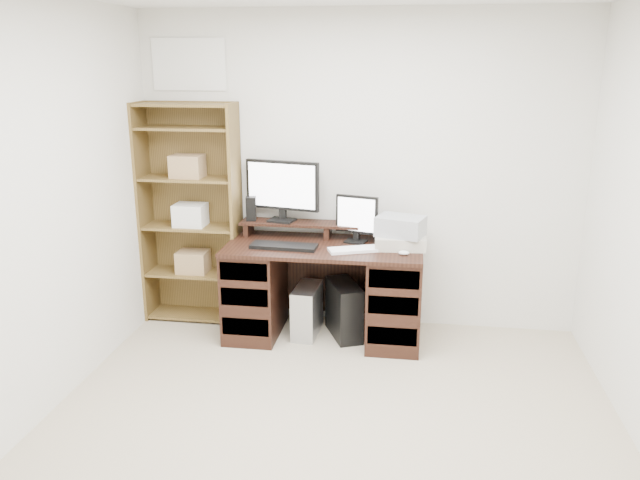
% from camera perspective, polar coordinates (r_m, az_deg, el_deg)
% --- Properties ---
extents(room, '(3.54, 4.04, 2.54)m').
position_cam_1_polar(room, '(3.05, 0.09, -0.33)').
color(room, '#BCAD90').
rests_on(room, ground).
extents(desk, '(1.50, 0.70, 0.75)m').
position_cam_1_polar(desk, '(4.89, 0.37, -4.50)').
color(desk, black).
rests_on(desk, ground).
extents(riser_shelf, '(1.40, 0.22, 0.12)m').
position_cam_1_polar(riser_shelf, '(4.95, 0.72, 1.26)').
color(riser_shelf, black).
rests_on(riser_shelf, desk).
extents(monitor_wide, '(0.61, 0.20, 0.49)m').
position_cam_1_polar(monitor_wide, '(4.96, -3.47, 4.80)').
color(monitor_wide, black).
rests_on(monitor_wide, riser_shelf).
extents(monitor_small, '(0.33, 0.16, 0.37)m').
position_cam_1_polar(monitor_small, '(4.81, 3.37, 2.11)').
color(monitor_small, black).
rests_on(monitor_small, desk).
extents(speaker, '(0.09, 0.09, 0.19)m').
position_cam_1_polar(speaker, '(5.03, -6.32, 2.87)').
color(speaker, black).
rests_on(speaker, riser_shelf).
extents(keyboard_black, '(0.51, 0.20, 0.03)m').
position_cam_1_polar(keyboard_black, '(4.70, -3.32, -0.57)').
color(keyboard_black, black).
rests_on(keyboard_black, desk).
extents(keyboard_white, '(0.49, 0.30, 0.02)m').
position_cam_1_polar(keyboard_white, '(4.64, 3.66, -0.85)').
color(keyboard_white, white).
rests_on(keyboard_white, desk).
extents(mouse, '(0.09, 0.06, 0.03)m').
position_cam_1_polar(mouse, '(4.57, 7.68, -1.17)').
color(mouse, white).
rests_on(mouse, desk).
extents(printer, '(0.39, 0.30, 0.09)m').
position_cam_1_polar(printer, '(4.74, 7.32, -0.13)').
color(printer, '#BAB3A2').
rests_on(printer, desk).
extents(basket, '(0.40, 0.33, 0.15)m').
position_cam_1_polar(basket, '(4.71, 7.38, 1.27)').
color(basket, '#9FA4AA').
rests_on(basket, printer).
extents(tower_silver, '(0.20, 0.41, 0.40)m').
position_cam_1_polar(tower_silver, '(4.98, -1.19, -6.45)').
color(tower_silver, '#AEB1B5').
rests_on(tower_silver, ground).
extents(tower_black, '(0.35, 0.48, 0.44)m').
position_cam_1_polar(tower_black, '(4.95, 2.21, -6.38)').
color(tower_black, black).
rests_on(tower_black, ground).
extents(bookshelf, '(0.80, 0.30, 1.80)m').
position_cam_1_polar(bookshelf, '(5.21, -11.68, 2.52)').
color(bookshelf, brown).
rests_on(bookshelf, ground).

